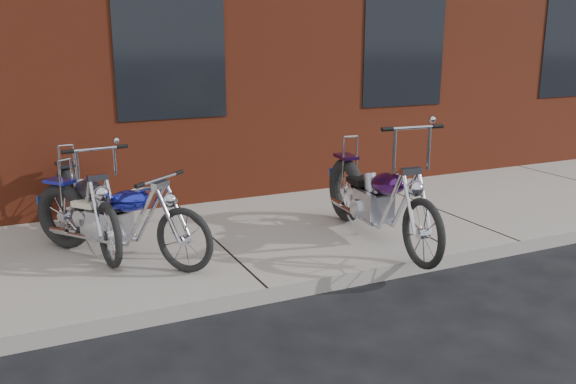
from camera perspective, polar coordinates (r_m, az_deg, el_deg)
ground at (r=5.53m, az=-1.90°, el=-10.42°), size 120.00×120.00×0.00m
sidewalk at (r=6.81m, az=-6.92°, el=-4.98°), size 22.00×3.00×0.15m
chopper_purple at (r=6.66m, az=8.37°, el=-0.89°), size 0.58×2.40×1.34m
chopper_blue at (r=6.28m, az=-15.80°, el=-2.59°), size 1.45×1.79×0.96m
chopper_third at (r=6.84m, az=-18.46°, el=-1.32°), size 0.57×2.24×1.14m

